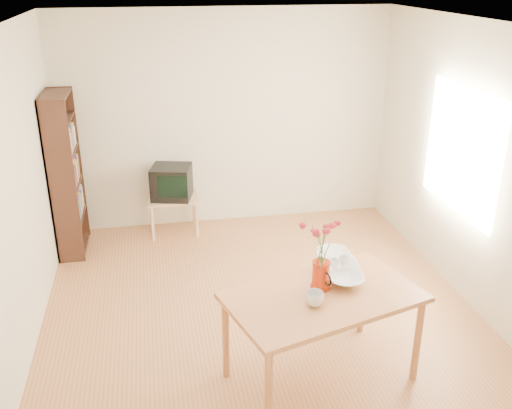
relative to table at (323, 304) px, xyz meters
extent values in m
plane|color=#9C6137|center=(-0.28, 0.92, -0.67)|extent=(4.50, 4.50, 0.00)
plane|color=white|center=(-0.28, 0.92, 1.93)|extent=(4.50, 4.50, 0.00)
plane|color=beige|center=(-0.28, 3.17, 0.63)|extent=(4.00, 0.00, 4.00)
plane|color=beige|center=(-0.28, -1.33, 0.63)|extent=(4.00, 0.00, 4.00)
plane|color=beige|center=(-2.28, 0.92, 0.63)|extent=(0.00, 4.50, 4.50)
plane|color=beige|center=(1.72, 0.92, 0.63)|extent=(0.00, 4.50, 4.50)
plane|color=white|center=(1.70, 1.22, 0.73)|extent=(0.00, 1.30, 1.30)
cube|color=#B0693C|center=(0.00, 0.00, 0.06)|extent=(1.60, 1.19, 0.04)
cylinder|color=#B0693C|center=(-0.53, -0.52, -0.31)|extent=(0.06, 0.06, 0.71)
cylinder|color=#B0693C|center=(0.73, -0.15, -0.31)|extent=(0.06, 0.06, 0.71)
cylinder|color=#B0693C|center=(-0.73, 0.15, -0.31)|extent=(0.06, 0.06, 0.71)
cylinder|color=#B0693C|center=(0.53, 0.52, -0.31)|extent=(0.06, 0.06, 0.71)
cube|color=tan|center=(-0.98, 2.89, -0.22)|extent=(0.60, 0.45, 0.03)
cylinder|color=tan|center=(-1.24, 2.71, -0.45)|extent=(0.04, 0.04, 0.43)
cylinder|color=tan|center=(-0.72, 2.71, -0.45)|extent=(0.04, 0.04, 0.43)
cylinder|color=tan|center=(-1.24, 3.08, -0.45)|extent=(0.04, 0.04, 0.43)
cylinder|color=tan|center=(-0.72, 3.08, -0.45)|extent=(0.04, 0.04, 0.43)
cube|color=black|center=(-2.13, 2.33, 0.23)|extent=(0.28, 0.02, 1.80)
cube|color=black|center=(-2.13, 3.01, 0.23)|extent=(0.28, 0.03, 1.80)
cube|color=black|center=(-2.27, 2.67, 0.23)|extent=(0.02, 0.70, 1.80)
cube|color=black|center=(-2.13, 2.67, -0.63)|extent=(0.27, 0.65, 0.02)
cube|color=black|center=(-2.13, 2.67, -0.27)|extent=(0.27, 0.65, 0.02)
cube|color=black|center=(-2.13, 2.67, 0.11)|extent=(0.27, 0.65, 0.02)
cube|color=black|center=(-2.13, 2.67, 0.49)|extent=(0.27, 0.65, 0.02)
cube|color=black|center=(-2.13, 2.67, 0.85)|extent=(0.27, 0.65, 0.02)
cube|color=black|center=(-2.13, 2.67, 1.11)|extent=(0.27, 0.65, 0.02)
cylinder|color=#BA2B0A|center=(0.00, 0.10, 0.19)|extent=(0.13, 0.13, 0.22)
cylinder|color=#BA2B0A|center=(0.00, 0.10, 0.09)|extent=(0.15, 0.15, 0.02)
cylinder|color=#BA2B0A|center=(0.00, 0.10, 0.30)|extent=(0.14, 0.14, 0.01)
cone|color=#BA2B0A|center=(-0.02, 0.04, 0.28)|extent=(0.06, 0.08, 0.06)
torus|color=black|center=(0.03, 0.18, 0.20)|extent=(0.05, 0.10, 0.10)
imported|color=white|center=(-0.11, -0.12, 0.13)|extent=(0.18, 0.18, 0.11)
imported|color=white|center=(0.23, 0.33, 0.29)|extent=(0.48, 0.48, 0.42)
imported|color=white|center=(0.19, 0.33, 0.25)|extent=(0.09, 0.09, 0.06)
imported|color=white|center=(0.27, 0.35, 0.25)|extent=(0.09, 0.09, 0.07)
cube|color=black|center=(-0.98, 2.89, -0.02)|extent=(0.53, 0.50, 0.39)
cube|color=black|center=(-0.98, 2.97, 0.00)|extent=(0.36, 0.29, 0.27)
cube|color=black|center=(-0.98, 2.68, 0.00)|extent=(0.34, 0.09, 0.27)
camera|label=1|loc=(-1.18, -3.49, 2.34)|focal=40.00mm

